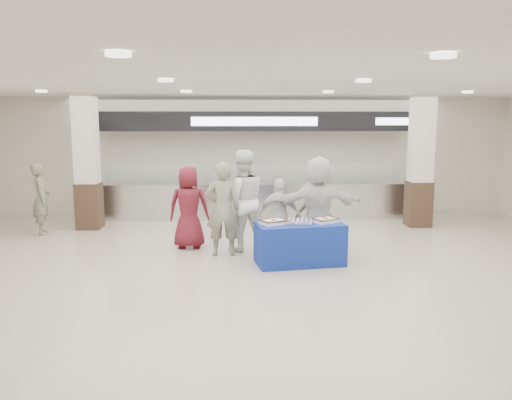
{
  "coord_description": "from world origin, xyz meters",
  "views": [
    {
      "loc": [
        -0.41,
        -7.73,
        2.58
      ],
      "look_at": [
        -0.08,
        1.6,
        1.08
      ],
      "focal_mm": 35.0,
      "sensor_mm": 36.0,
      "label": 1
    }
  ],
  "objects_px": {
    "civilian_maroon": "(189,207)",
    "soldier_a": "(223,209)",
    "soldier_b": "(315,213)",
    "sheet_cake_left": "(274,221)",
    "soldier_bg": "(41,199)",
    "chef_tall": "(242,201)",
    "cupcake_tray": "(300,221)",
    "civilian_white": "(318,206)",
    "sheet_cake_right": "(325,220)",
    "chef_short": "(280,216)",
    "display_table": "(300,243)"
  },
  "relations": [
    {
      "from": "sheet_cake_right",
      "to": "chef_short",
      "type": "bearing_deg",
      "value": 133.97
    },
    {
      "from": "civilian_maroon",
      "to": "soldier_b",
      "type": "relative_size",
      "value": 1.16
    },
    {
      "from": "sheet_cake_left",
      "to": "chef_tall",
      "type": "height_order",
      "value": "chef_tall"
    },
    {
      "from": "display_table",
      "to": "soldier_a",
      "type": "distance_m",
      "value": 1.63
    },
    {
      "from": "civilian_maroon",
      "to": "cupcake_tray",
      "type": "bearing_deg",
      "value": 152.09
    },
    {
      "from": "sheet_cake_left",
      "to": "soldier_b",
      "type": "bearing_deg",
      "value": 52.04
    },
    {
      "from": "soldier_b",
      "to": "sheet_cake_left",
      "type": "bearing_deg",
      "value": 74.4
    },
    {
      "from": "civilian_maroon",
      "to": "soldier_a",
      "type": "height_order",
      "value": "soldier_a"
    },
    {
      "from": "civilian_white",
      "to": "soldier_bg",
      "type": "distance_m",
      "value": 6.3
    },
    {
      "from": "chef_short",
      "to": "chef_tall",
      "type": "bearing_deg",
      "value": 8.57
    },
    {
      "from": "soldier_a",
      "to": "cupcake_tray",
      "type": "bearing_deg",
      "value": 152.5
    },
    {
      "from": "sheet_cake_left",
      "to": "civilian_maroon",
      "type": "height_order",
      "value": "civilian_maroon"
    },
    {
      "from": "soldier_a",
      "to": "chef_short",
      "type": "xyz_separation_m",
      "value": [
        1.11,
        0.22,
        -0.18
      ]
    },
    {
      "from": "civilian_white",
      "to": "soldier_bg",
      "type": "height_order",
      "value": "civilian_white"
    },
    {
      "from": "sheet_cake_left",
      "to": "chef_tall",
      "type": "xyz_separation_m",
      "value": [
        -0.56,
        1.07,
        0.21
      ]
    },
    {
      "from": "sheet_cake_right",
      "to": "soldier_a",
      "type": "bearing_deg",
      "value": 163.1
    },
    {
      "from": "display_table",
      "to": "chef_tall",
      "type": "height_order",
      "value": "chef_tall"
    },
    {
      "from": "soldier_b",
      "to": "chef_short",
      "type": "bearing_deg",
      "value": 41.88
    },
    {
      "from": "display_table",
      "to": "chef_short",
      "type": "bearing_deg",
      "value": 99.37
    },
    {
      "from": "cupcake_tray",
      "to": "soldier_b",
      "type": "xyz_separation_m",
      "value": [
        0.44,
        1.13,
        -0.06
      ]
    },
    {
      "from": "soldier_a",
      "to": "soldier_b",
      "type": "bearing_deg",
      "value": -168.16
    },
    {
      "from": "civilian_maroon",
      "to": "soldier_bg",
      "type": "bearing_deg",
      "value": -18.9
    },
    {
      "from": "sheet_cake_left",
      "to": "soldier_a",
      "type": "height_order",
      "value": "soldier_a"
    },
    {
      "from": "cupcake_tray",
      "to": "civilian_white",
      "type": "height_order",
      "value": "civilian_white"
    },
    {
      "from": "chef_short",
      "to": "soldier_a",
      "type": "bearing_deg",
      "value": 31.73
    },
    {
      "from": "sheet_cake_left",
      "to": "civilian_maroon",
      "type": "bearing_deg",
      "value": 142.0
    },
    {
      "from": "civilian_maroon",
      "to": "sheet_cake_right",
      "type": "bearing_deg",
      "value": 158.27
    },
    {
      "from": "civilian_white",
      "to": "soldier_a",
      "type": "bearing_deg",
      "value": -2.01
    },
    {
      "from": "soldier_a",
      "to": "soldier_b",
      "type": "relative_size",
      "value": 1.25
    },
    {
      "from": "sheet_cake_right",
      "to": "civilian_white",
      "type": "relative_size",
      "value": 0.28
    },
    {
      "from": "civilian_maroon",
      "to": "soldier_b",
      "type": "height_order",
      "value": "civilian_maroon"
    },
    {
      "from": "sheet_cake_left",
      "to": "soldier_a",
      "type": "relative_size",
      "value": 0.3
    },
    {
      "from": "chef_short",
      "to": "soldier_bg",
      "type": "bearing_deg",
      "value": 2.47
    },
    {
      "from": "civilian_white",
      "to": "sheet_cake_left",
      "type": "bearing_deg",
      "value": 35.78
    },
    {
      "from": "sheet_cake_right",
      "to": "civilian_white",
      "type": "bearing_deg",
      "value": 94.41
    },
    {
      "from": "sheet_cake_right",
      "to": "soldier_bg",
      "type": "relative_size",
      "value": 0.33
    },
    {
      "from": "civilian_white",
      "to": "soldier_b",
      "type": "bearing_deg",
      "value": -94.97
    },
    {
      "from": "soldier_a",
      "to": "chef_short",
      "type": "height_order",
      "value": "soldier_a"
    },
    {
      "from": "sheet_cake_left",
      "to": "soldier_bg",
      "type": "distance_m",
      "value": 5.74
    },
    {
      "from": "civilian_maroon",
      "to": "civilian_white",
      "type": "xyz_separation_m",
      "value": [
        2.53,
        -0.55,
        0.11
      ]
    },
    {
      "from": "cupcake_tray",
      "to": "soldier_b",
      "type": "distance_m",
      "value": 1.21
    },
    {
      "from": "cupcake_tray",
      "to": "soldier_a",
      "type": "distance_m",
      "value": 1.55
    },
    {
      "from": "display_table",
      "to": "sheet_cake_left",
      "type": "xyz_separation_m",
      "value": [
        -0.48,
        -0.05,
        0.42
      ]
    },
    {
      "from": "soldier_a",
      "to": "soldier_bg",
      "type": "xyz_separation_m",
      "value": [
        -4.17,
        1.94,
        -0.09
      ]
    },
    {
      "from": "cupcake_tray",
      "to": "chef_short",
      "type": "relative_size",
      "value": 0.3
    },
    {
      "from": "soldier_a",
      "to": "chef_tall",
      "type": "bearing_deg",
      "value": -137.36
    },
    {
      "from": "display_table",
      "to": "soldier_a",
      "type": "height_order",
      "value": "soldier_a"
    },
    {
      "from": "soldier_a",
      "to": "soldier_bg",
      "type": "height_order",
      "value": "soldier_a"
    },
    {
      "from": "civilian_maroon",
      "to": "soldier_a",
      "type": "bearing_deg",
      "value": 142.61
    },
    {
      "from": "soldier_bg",
      "to": "civilian_maroon",
      "type": "bearing_deg",
      "value": -132.88
    }
  ]
}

